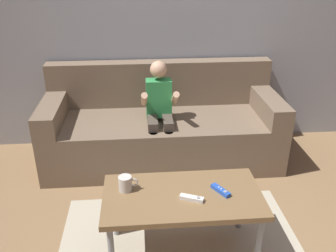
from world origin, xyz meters
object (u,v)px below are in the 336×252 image
at_px(coffee_mug, 126,183).
at_px(game_remote_blue_near_edge, 221,190).
at_px(person_seated_on_couch, 160,110).
at_px(coffee_table, 183,200).
at_px(couch, 162,128).
at_px(game_remote_white_center, 192,198).

bearing_deg(coffee_mug, game_remote_blue_near_edge, -6.97).
relative_size(person_seated_on_couch, coffee_table, 1.00).
bearing_deg(coffee_table, couch, 91.67).
xyz_separation_m(couch, coffee_table, (0.04, -1.24, 0.11)).
xyz_separation_m(game_remote_blue_near_edge, coffee_mug, (-0.57, 0.07, 0.04)).
xyz_separation_m(person_seated_on_couch, game_remote_blue_near_edge, (0.30, -1.06, -0.08)).
bearing_deg(game_remote_blue_near_edge, person_seated_on_couch, 105.74).
relative_size(couch, coffee_mug, 17.62).
bearing_deg(coffee_mug, coffee_table, -11.99).
relative_size(game_remote_white_center, coffee_mug, 1.21).
relative_size(coffee_table, game_remote_white_center, 6.66).
height_order(coffee_table, game_remote_blue_near_edge, game_remote_blue_near_edge).
distance_m(coffee_table, game_remote_blue_near_edge, 0.24).
bearing_deg(person_seated_on_couch, game_remote_blue_near_edge, -74.26).
bearing_deg(person_seated_on_couch, coffee_table, -86.31).
distance_m(game_remote_blue_near_edge, game_remote_white_center, 0.19).
relative_size(couch, game_remote_blue_near_edge, 15.02).
xyz_separation_m(coffee_table, game_remote_white_center, (0.05, -0.06, 0.06)).
bearing_deg(couch, coffee_mug, -104.48).
bearing_deg(game_remote_white_center, coffee_mug, 161.09).
relative_size(person_seated_on_couch, game_remote_blue_near_edge, 6.89).
bearing_deg(couch, coffee_table, -88.33).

